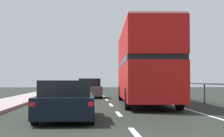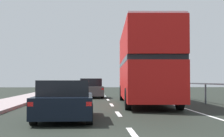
# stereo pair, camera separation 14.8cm
# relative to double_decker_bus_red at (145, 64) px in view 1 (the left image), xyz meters

# --- Properties ---
(lane_paint_markings) EXTENTS (3.50, 46.00, 0.01)m
(lane_paint_markings) POSITION_rel_double_decker_bus_red_xyz_m (0.29, -4.03, -2.25)
(lane_paint_markings) COLOR silver
(lane_paint_markings) RESTS_ON ground
(double_decker_bus_red) EXTENTS (3.01, 10.43, 4.20)m
(double_decker_bus_red) POSITION_rel_double_decker_bus_red_xyz_m (0.00, 0.00, 0.00)
(double_decker_bus_red) COLOR red
(double_decker_bus_red) RESTS_ON ground
(hatchback_car_near) EXTENTS (1.92, 4.49, 1.34)m
(hatchback_car_near) POSITION_rel_double_decker_bus_red_xyz_m (-3.86, -7.04, -1.60)
(hatchback_car_near) COLOR black
(hatchback_car_near) RESTS_ON ground
(sedan_car_ahead) EXTENTS (1.98, 4.18, 1.48)m
(sedan_car_ahead) POSITION_rel_double_decker_bus_red_xyz_m (-3.11, 7.56, -1.55)
(sedan_car_ahead) COLOR #455054
(sedan_car_ahead) RESTS_ON ground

